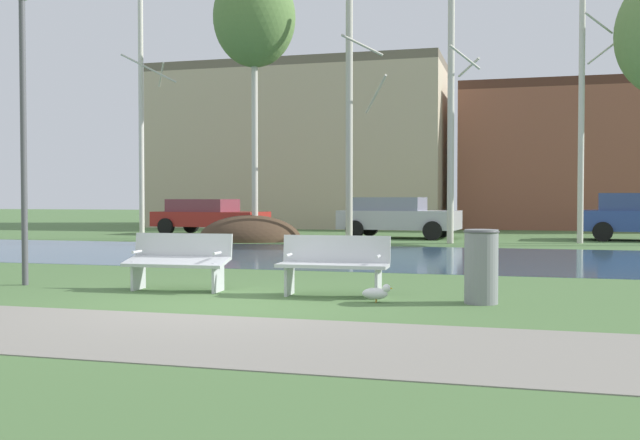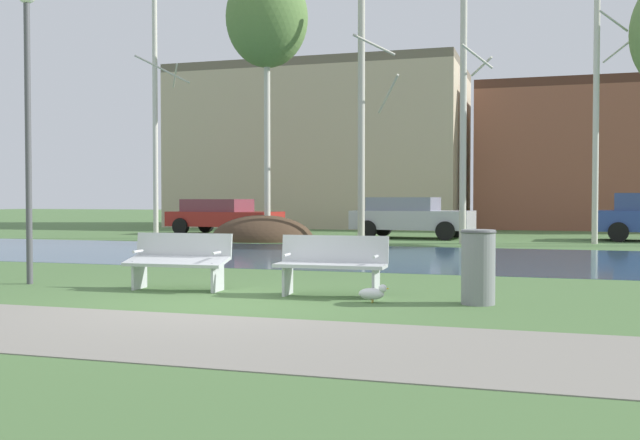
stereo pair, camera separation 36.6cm
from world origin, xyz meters
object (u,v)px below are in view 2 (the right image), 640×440
object	(u,v)px
bench_right	(332,264)
parked_van_nearest_red	(223,215)
bench_left	(179,259)
trash_bin	(478,266)
streetlamp	(27,82)
parked_sedan_second_silver	(410,216)
seagull	(373,293)

from	to	relation	value
bench_right	parked_van_nearest_red	size ratio (longest dim) A/B	0.37
bench_left	trash_bin	xyz separation A→B (m)	(4.55, -0.21, 0.05)
streetlamp	parked_sedan_second_silver	xyz separation A→B (m)	(3.63, 15.49, -2.55)
bench_right	parked_sedan_second_silver	size ratio (longest dim) A/B	0.38
bench_left	trash_bin	world-z (taller)	trash_bin
bench_right	trash_bin	world-z (taller)	trash_bin
bench_left	seagull	distance (m)	3.24
trash_bin	streetlamp	bearing A→B (deg)	178.45
bench_left	bench_right	size ratio (longest dim) A/B	1.00
parked_sedan_second_silver	streetlamp	bearing A→B (deg)	-103.19
trash_bin	streetlamp	distance (m)	7.81
bench_right	parked_van_nearest_red	bearing A→B (deg)	119.32
bench_left	parked_sedan_second_silver	distance (m)	15.50
streetlamp	parked_van_nearest_red	size ratio (longest dim) A/B	1.11
trash_bin	parked_sedan_second_silver	distance (m)	16.11
seagull	bench_right	bearing A→B (deg)	145.93
bench_right	streetlamp	bearing A→B (deg)	-179.84
trash_bin	parked_sedan_second_silver	bearing A→B (deg)	103.10
bench_left	parked_van_nearest_red	bearing A→B (deg)	112.26
bench_left	streetlamp	distance (m)	3.95
bench_right	seagull	distance (m)	0.94
streetlamp	parked_sedan_second_silver	world-z (taller)	streetlamp
parked_van_nearest_red	parked_sedan_second_silver	xyz separation A→B (m)	(7.50, -0.64, 0.03)
seagull	streetlamp	world-z (taller)	streetlamp
seagull	parked_sedan_second_silver	size ratio (longest dim) A/B	0.10
bench_left	trash_bin	bearing A→B (deg)	-2.65
bench_left	parked_sedan_second_silver	xyz separation A→B (m)	(0.90, 15.48, 0.30)
seagull	parked_van_nearest_red	distance (m)	19.28
bench_left	parked_sedan_second_silver	size ratio (longest dim) A/B	0.38
parked_van_nearest_red	seagull	bearing A→B (deg)	-59.52
seagull	parked_van_nearest_red	bearing A→B (deg)	120.48
trash_bin	parked_van_nearest_red	world-z (taller)	parked_van_nearest_red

